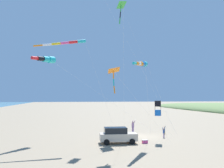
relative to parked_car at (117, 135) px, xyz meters
name	(u,v)px	position (x,y,z in m)	size (l,w,h in m)	color
ground_plane	(145,136)	(4.85, 4.03, -0.95)	(600.00, 600.00, 0.00)	gray
parked_car	(117,135)	(0.00, 0.00, 0.00)	(4.46, 2.41, 1.85)	beige
cooler_box	(145,141)	(3.12, -0.71, -0.74)	(0.62, 0.42, 0.42)	#EF4C93
person_adult_flyer	(133,126)	(4.28, 7.50, 0.08)	(0.50, 0.62, 1.89)	#8E6B9E
person_child_green_jacket	(164,132)	(6.99, 2.45, -0.22)	(0.36, 0.44, 1.34)	#8E6B9E
person_child_grey_jacket	(164,130)	(8.44, 5.36, -0.29)	(0.39, 0.31, 1.21)	gold
kite_delta_long_streamer_left	(121,5)	(2.57, 8.16, 18.98)	(8.04, 5.73, 20.56)	green
kite_windsock_rainbow_low_near	(46,59)	(-8.41, 4.17, 9.32)	(17.28, 3.31, 10.82)	#1EB7C6
kite_windsock_yellow_midlevel	(141,64)	(2.43, -1.66, 8.24)	(6.15, 10.62, 9.73)	#1EB7C6
kite_delta_orange_high_right	(113,71)	(-1.63, -4.99, 6.96)	(8.57, 3.97, 8.33)	orange
kite_box_white_trailing	(158,108)	(5.06, -0.11, 3.09)	(3.90, 3.52, 4.95)	black
kite_windsock_checkered_midright	(68,43)	(-5.84, 0.65, 10.79)	(10.94, 5.99, 12.34)	#1EB7C6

